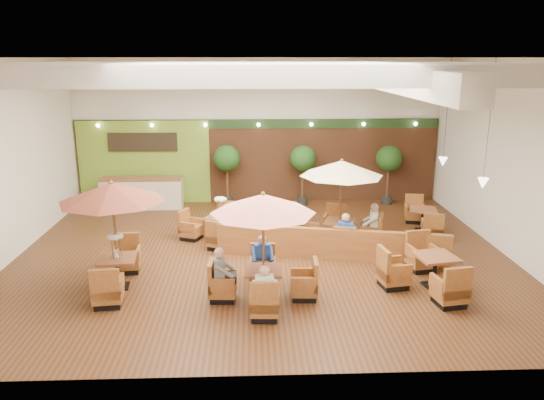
{
  "coord_description": "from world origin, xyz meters",
  "views": [
    {
      "loc": [
        -0.3,
        -14.34,
        5.51
      ],
      "look_at": [
        0.3,
        0.5,
        1.5
      ],
      "focal_mm": 35.0,
      "sensor_mm": 36.0,
      "label": 1
    }
  ],
  "objects_px": {
    "table_1": "(263,227)",
    "table_4": "(423,272)",
    "topiary_2": "(389,161)",
    "diner_1": "(262,254)",
    "table_5": "(423,220)",
    "topiary_1": "(303,161)",
    "table_2": "(341,187)",
    "booth_divider": "(331,244)",
    "diner_3": "(345,231)",
    "table_0": "(113,208)",
    "topiary_0": "(227,161)",
    "diner_2": "(222,269)",
    "diner_0": "(264,286)",
    "diner_4": "(372,220)",
    "service_counter": "(142,193)",
    "table_3": "(213,225)"
  },
  "relations": [
    {
      "from": "booth_divider",
      "to": "diner_3",
      "type": "height_order",
      "value": "diner_3"
    },
    {
      "from": "table_5",
      "to": "diner_4",
      "type": "relative_size",
      "value": 3.07
    },
    {
      "from": "table_4",
      "to": "diner_3",
      "type": "xyz_separation_m",
      "value": [
        -1.57,
        2.08,
        0.39
      ]
    },
    {
      "from": "topiary_0",
      "to": "diner_3",
      "type": "bearing_deg",
      "value": -57.45
    },
    {
      "from": "booth_divider",
      "to": "table_3",
      "type": "xyz_separation_m",
      "value": [
        -3.41,
        1.9,
        -0.0
      ]
    },
    {
      "from": "topiary_0",
      "to": "diner_2",
      "type": "distance_m",
      "value": 8.25
    },
    {
      "from": "topiary_2",
      "to": "diner_3",
      "type": "distance_m",
      "value": 6.21
    },
    {
      "from": "diner_1",
      "to": "booth_divider",
      "type": "bearing_deg",
      "value": -147.86
    },
    {
      "from": "table_0",
      "to": "table_1",
      "type": "distance_m",
      "value": 3.66
    },
    {
      "from": "table_0",
      "to": "table_5",
      "type": "distance_m",
      "value": 9.92
    },
    {
      "from": "topiary_1",
      "to": "table_1",
      "type": "bearing_deg",
      "value": -101.71
    },
    {
      "from": "table_0",
      "to": "table_2",
      "type": "xyz_separation_m",
      "value": [
        5.94,
        2.8,
        -0.24
      ]
    },
    {
      "from": "table_1",
      "to": "table_4",
      "type": "height_order",
      "value": "table_1"
    },
    {
      "from": "table_5",
      "to": "diner_1",
      "type": "relative_size",
      "value": 3.35
    },
    {
      "from": "table_5",
      "to": "diner_0",
      "type": "bearing_deg",
      "value": -119.55
    },
    {
      "from": "table_0",
      "to": "table_4",
      "type": "xyz_separation_m",
      "value": [
        7.51,
        -0.26,
        -1.67
      ]
    },
    {
      "from": "table_0",
      "to": "diner_0",
      "type": "xyz_separation_m",
      "value": [
        3.56,
        -1.76,
        -1.29
      ]
    },
    {
      "from": "table_3",
      "to": "topiary_0",
      "type": "distance_m",
      "value": 4.07
    },
    {
      "from": "table_3",
      "to": "topiary_0",
      "type": "bearing_deg",
      "value": 110.14
    },
    {
      "from": "diner_2",
      "to": "table_4",
      "type": "bearing_deg",
      "value": 96.09
    },
    {
      "from": "table_0",
      "to": "topiary_1",
      "type": "distance_m",
      "value": 9.07
    },
    {
      "from": "table_2",
      "to": "topiary_2",
      "type": "distance_m",
      "value": 5.28
    },
    {
      "from": "table_2",
      "to": "topiary_1",
      "type": "relative_size",
      "value": 1.19
    },
    {
      "from": "table_3",
      "to": "diner_2",
      "type": "bearing_deg",
      "value": -58.84
    },
    {
      "from": "table_0",
      "to": "diner_0",
      "type": "relative_size",
      "value": 3.39
    },
    {
      "from": "topiary_0",
      "to": "topiary_2",
      "type": "height_order",
      "value": "topiary_0"
    },
    {
      "from": "topiary_1",
      "to": "topiary_2",
      "type": "bearing_deg",
      "value": -0.0
    },
    {
      "from": "diner_4",
      "to": "service_counter",
      "type": "bearing_deg",
      "value": 73.17
    },
    {
      "from": "diner_1",
      "to": "diner_2",
      "type": "distance_m",
      "value": 1.35
    },
    {
      "from": "table_1",
      "to": "table_4",
      "type": "bearing_deg",
      "value": 10.62
    },
    {
      "from": "table_3",
      "to": "diner_0",
      "type": "bearing_deg",
      "value": -50.08
    },
    {
      "from": "table_2",
      "to": "table_5",
      "type": "distance_m",
      "value": 3.52
    },
    {
      "from": "table_1",
      "to": "diner_4",
      "type": "distance_m",
      "value": 5.02
    },
    {
      "from": "diner_0",
      "to": "diner_2",
      "type": "xyz_separation_m",
      "value": [
        -0.95,
        0.95,
        0.01
      ]
    },
    {
      "from": "topiary_2",
      "to": "diner_1",
      "type": "distance_m",
      "value": 8.83
    },
    {
      "from": "diner_4",
      "to": "topiary_2",
      "type": "bearing_deg",
      "value": -6.75
    },
    {
      "from": "diner_0",
      "to": "service_counter",
      "type": "bearing_deg",
      "value": 114.92
    },
    {
      "from": "diner_1",
      "to": "table_5",
      "type": "bearing_deg",
      "value": -148.94
    },
    {
      "from": "booth_divider",
      "to": "topiary_2",
      "type": "xyz_separation_m",
      "value": [
        3.03,
        5.74,
        1.24
      ]
    },
    {
      "from": "topiary_1",
      "to": "table_3",
      "type": "bearing_deg",
      "value": -129.43
    },
    {
      "from": "booth_divider",
      "to": "diner_3",
      "type": "relative_size",
      "value": 7.65
    },
    {
      "from": "booth_divider",
      "to": "topiary_2",
      "type": "height_order",
      "value": "topiary_2"
    },
    {
      "from": "topiary_0",
      "to": "table_4",
      "type": "bearing_deg",
      "value": -56.19
    },
    {
      "from": "topiary_0",
      "to": "diner_2",
      "type": "relative_size",
      "value": 2.8
    },
    {
      "from": "diner_1",
      "to": "diner_3",
      "type": "bearing_deg",
      "value": -150.16
    },
    {
      "from": "service_counter",
      "to": "diner_3",
      "type": "distance_m",
      "value": 8.62
    },
    {
      "from": "table_5",
      "to": "topiary_1",
      "type": "xyz_separation_m",
      "value": [
        -3.63,
        3.32,
        1.36
      ]
    },
    {
      "from": "diner_0",
      "to": "topiary_0",
      "type": "bearing_deg",
      "value": 96.22
    },
    {
      "from": "table_5",
      "to": "topiary_0",
      "type": "distance_m",
      "value": 7.43
    },
    {
      "from": "topiary_2",
      "to": "diner_1",
      "type": "height_order",
      "value": "topiary_2"
    }
  ]
}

